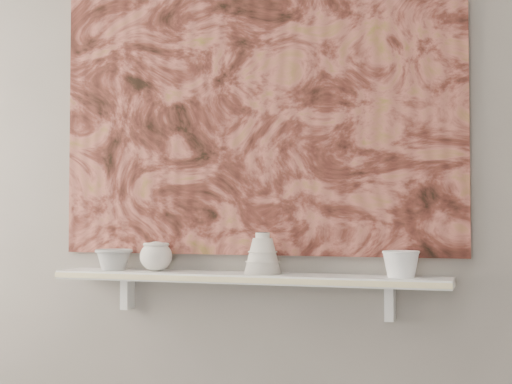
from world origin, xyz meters
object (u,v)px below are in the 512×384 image
at_px(cup_cream, 156,256).
at_px(bell_vessel, 263,253).
at_px(shelf, 245,278).
at_px(bowl_grey, 114,259).
at_px(bowl_white, 401,264).
at_px(painting, 252,102).

distance_m(cup_cream, bell_vessel, 0.41).
height_order(shelf, bowl_grey, bowl_grey).
height_order(cup_cream, bell_vessel, bell_vessel).
xyz_separation_m(cup_cream, bell_vessel, (0.40, 0.00, 0.02)).
bearing_deg(cup_cream, bowl_white, 0.00).
bearing_deg(bowl_grey, bell_vessel, 0.00).
bearing_deg(bowl_white, cup_cream, 180.00).
height_order(shelf, cup_cream, cup_cream).
distance_m(shelf, bell_vessel, 0.11).
bearing_deg(bowl_white, bell_vessel, 180.00).
xyz_separation_m(painting, cup_cream, (-0.34, -0.08, -0.56)).
bearing_deg(bowl_white, painting, 171.44).
bearing_deg(painting, shelf, -90.00).
height_order(shelf, painting, painting).
bearing_deg(shelf, cup_cream, 180.00).
xyz_separation_m(shelf, bell_vessel, (0.07, 0.00, 0.09)).
bearing_deg(cup_cream, painting, 13.32).
relative_size(shelf, painting, 0.93).
bearing_deg(bowl_grey, bowl_white, 0.00).
relative_size(bowl_grey, cup_cream, 1.19).
distance_m(painting, bowl_white, 0.78).
bearing_deg(painting, bell_vessel, -51.07).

